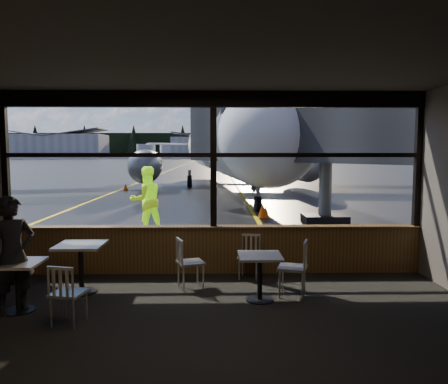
{
  "coord_description": "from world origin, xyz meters",
  "views": [
    {
      "loc": [
        0.04,
        -8.35,
        2.35
      ],
      "look_at": [
        0.22,
        1.0,
        1.5
      ],
      "focal_mm": 35.0,
      "sensor_mm": 36.0,
      "label": 1
    }
  ],
  "objects_px": {
    "cone_extra": "(263,210)",
    "passenger": "(13,255)",
    "airliner": "(224,107)",
    "cafe_table_mid": "(81,269)",
    "chair_near_e": "(292,268)",
    "cafe_table_left": "(18,287)",
    "ground_crew": "(146,200)",
    "cone_wing": "(126,187)",
    "chair_near_w": "(191,263)",
    "jet_bridge": "(327,155)",
    "cafe_table_near": "(260,278)",
    "chair_mid_s": "(69,294)",
    "chair_near_n": "(249,257)",
    "cone_nose": "(265,212)"
  },
  "relations": [
    {
      "from": "cone_extra",
      "to": "passenger",
      "type": "bearing_deg",
      "value": -116.6
    },
    {
      "from": "airliner",
      "to": "passenger",
      "type": "height_order",
      "value": "airliner"
    },
    {
      "from": "cafe_table_mid",
      "to": "chair_near_e",
      "type": "distance_m",
      "value": 3.51
    },
    {
      "from": "cafe_table_left",
      "to": "cone_extra",
      "type": "height_order",
      "value": "cafe_table_left"
    },
    {
      "from": "passenger",
      "to": "ground_crew",
      "type": "bearing_deg",
      "value": 37.21
    },
    {
      "from": "cafe_table_mid",
      "to": "cone_wing",
      "type": "height_order",
      "value": "cafe_table_mid"
    },
    {
      "from": "chair_near_w",
      "to": "jet_bridge",
      "type": "bearing_deg",
      "value": 129.14
    },
    {
      "from": "airliner",
      "to": "cafe_table_left",
      "type": "height_order",
      "value": "airliner"
    },
    {
      "from": "passenger",
      "to": "cone_wing",
      "type": "bearing_deg",
      "value": 53.21
    },
    {
      "from": "cafe_table_near",
      "to": "cafe_table_left",
      "type": "bearing_deg",
      "value": -173.6
    },
    {
      "from": "cafe_table_near",
      "to": "chair_near_e",
      "type": "height_order",
      "value": "chair_near_e"
    },
    {
      "from": "cafe_table_left",
      "to": "chair_mid_s",
      "type": "relative_size",
      "value": 0.87
    },
    {
      "from": "jet_bridge",
      "to": "cafe_table_near",
      "type": "distance_m",
      "value": 7.91
    },
    {
      "from": "ground_crew",
      "to": "chair_near_n",
      "type": "bearing_deg",
      "value": 92.04
    },
    {
      "from": "airliner",
      "to": "chair_near_w",
      "type": "xyz_separation_m",
      "value": [
        -0.99,
        -21.59,
        -4.9
      ]
    },
    {
      "from": "passenger",
      "to": "cone_nose",
      "type": "height_order",
      "value": "passenger"
    },
    {
      "from": "cafe_table_left",
      "to": "chair_near_n",
      "type": "xyz_separation_m",
      "value": [
        3.54,
        1.63,
        0.03
      ]
    },
    {
      "from": "chair_mid_s",
      "to": "passenger",
      "type": "distance_m",
      "value": 1.14
    },
    {
      "from": "airliner",
      "to": "chair_near_w",
      "type": "bearing_deg",
      "value": -98.26
    },
    {
      "from": "jet_bridge",
      "to": "chair_near_n",
      "type": "bearing_deg",
      "value": -116.45
    },
    {
      "from": "cafe_table_left",
      "to": "chair_near_n",
      "type": "height_order",
      "value": "chair_near_n"
    },
    {
      "from": "cafe_table_left",
      "to": "passenger",
      "type": "bearing_deg",
      "value": -140.12
    },
    {
      "from": "airliner",
      "to": "chair_near_n",
      "type": "distance_m",
      "value": 21.58
    },
    {
      "from": "passenger",
      "to": "ground_crew",
      "type": "height_order",
      "value": "ground_crew"
    },
    {
      "from": "chair_near_w",
      "to": "cone_nose",
      "type": "bearing_deg",
      "value": 145.56
    },
    {
      "from": "chair_near_e",
      "to": "cone_nose",
      "type": "height_order",
      "value": "chair_near_e"
    },
    {
      "from": "jet_bridge",
      "to": "passenger",
      "type": "xyz_separation_m",
      "value": [
        -6.51,
        -7.56,
        -1.41
      ]
    },
    {
      "from": "chair_mid_s",
      "to": "jet_bridge",
      "type": "bearing_deg",
      "value": 68.22
    },
    {
      "from": "chair_near_n",
      "to": "cafe_table_mid",
      "type": "bearing_deg",
      "value": 30.07
    },
    {
      "from": "cafe_table_left",
      "to": "chair_near_e",
      "type": "bearing_deg",
      "value": 8.35
    },
    {
      "from": "chair_near_n",
      "to": "cone_wing",
      "type": "xyz_separation_m",
      "value": [
        -6.25,
        19.39,
        -0.2
      ]
    },
    {
      "from": "chair_near_w",
      "to": "passenger",
      "type": "xyz_separation_m",
      "value": [
        -2.52,
        -1.09,
        0.42
      ]
    },
    {
      "from": "airliner",
      "to": "jet_bridge",
      "type": "bearing_deg",
      "value": -84.39
    },
    {
      "from": "cafe_table_left",
      "to": "ground_crew",
      "type": "height_order",
      "value": "ground_crew"
    },
    {
      "from": "cafe_table_mid",
      "to": "cone_wing",
      "type": "distance_m",
      "value": 20.45
    },
    {
      "from": "cone_wing",
      "to": "passenger",
      "type": "bearing_deg",
      "value": -82.76
    },
    {
      "from": "passenger",
      "to": "chair_mid_s",
      "type": "bearing_deg",
      "value": -70.11
    },
    {
      "from": "chair_near_n",
      "to": "cone_extra",
      "type": "distance_m",
      "value": 7.71
    },
    {
      "from": "airliner",
      "to": "chair_near_w",
      "type": "relative_size",
      "value": 39.03
    },
    {
      "from": "cafe_table_near",
      "to": "cafe_table_left",
      "type": "xyz_separation_m",
      "value": [
        -3.61,
        -0.4,
        0.01
      ]
    },
    {
      "from": "cafe_table_mid",
      "to": "chair_near_n",
      "type": "height_order",
      "value": "cafe_table_mid"
    },
    {
      "from": "airliner",
      "to": "cone_extra",
      "type": "relative_size",
      "value": 65.86
    },
    {
      "from": "cafe_table_near",
      "to": "passenger",
      "type": "bearing_deg",
      "value": -173.15
    },
    {
      "from": "jet_bridge",
      "to": "chair_mid_s",
      "type": "height_order",
      "value": "jet_bridge"
    },
    {
      "from": "jet_bridge",
      "to": "chair_near_n",
      "type": "height_order",
      "value": "jet_bridge"
    },
    {
      "from": "cafe_table_near",
      "to": "chair_near_e",
      "type": "distance_m",
      "value": 0.6
    },
    {
      "from": "chair_near_e",
      "to": "ground_crew",
      "type": "distance_m",
      "value": 6.48
    },
    {
      "from": "airliner",
      "to": "ground_crew",
      "type": "height_order",
      "value": "airliner"
    },
    {
      "from": "chair_near_n",
      "to": "ground_crew",
      "type": "relative_size",
      "value": 0.42
    },
    {
      "from": "cafe_table_mid",
      "to": "ground_crew",
      "type": "bearing_deg",
      "value": 87.28
    }
  ]
}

